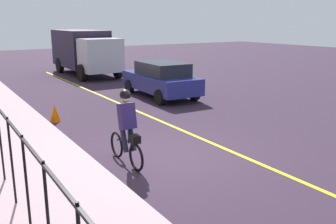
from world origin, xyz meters
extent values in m
plane|color=#322334|center=(0.00, 0.00, 0.00)|extent=(80.00, 80.00, 0.00)
cube|color=yellow|center=(0.00, -1.60, 0.00)|extent=(36.00, 0.12, 0.01)
cube|color=#A9919B|center=(0.00, 3.40, 0.07)|extent=(40.00, 3.20, 0.15)
cylinder|color=black|center=(-3.21, 3.80, 0.95)|extent=(0.04, 0.04, 1.60)
cylinder|color=black|center=(-2.01, 3.80, 0.95)|extent=(0.04, 0.04, 1.60)
cylinder|color=black|center=(-0.80, 3.80, 0.95)|extent=(0.04, 0.04, 1.60)
cylinder|color=black|center=(0.40, 3.80, 0.95)|extent=(0.04, 0.04, 1.60)
torus|color=black|center=(0.71, 1.12, 0.33)|extent=(0.66, 0.06, 0.66)
torus|color=black|center=(-0.34, 1.11, 0.33)|extent=(0.66, 0.06, 0.66)
cube|color=black|center=(0.19, 1.12, 0.58)|extent=(0.93, 0.04, 0.24)
cylinder|color=black|center=(0.04, 1.12, 0.73)|extent=(0.03, 0.03, 0.35)
cube|color=#261B52|center=(0.09, 1.12, 1.21)|extent=(0.34, 0.36, 0.63)
sphere|color=tan|center=(0.14, 1.12, 1.62)|extent=(0.22, 0.22, 0.22)
sphere|color=black|center=(0.14, 1.12, 1.70)|extent=(0.26, 0.26, 0.26)
cylinder|color=#191E38|center=(0.07, 1.22, 0.68)|extent=(0.34, 0.12, 0.65)
cylinder|color=#191E38|center=(0.07, 1.02, 0.68)|extent=(0.34, 0.12, 0.65)
cube|color=black|center=(-0.29, 1.11, 0.75)|extent=(0.24, 0.20, 0.18)
cube|color=navy|center=(6.75, -3.79, 0.67)|extent=(4.46, 1.96, 0.70)
cube|color=#1E232D|center=(6.55, -3.78, 1.30)|extent=(2.52, 1.67, 0.56)
cylinder|color=black|center=(8.27, -3.00, 0.32)|extent=(0.65, 0.24, 0.64)
cylinder|color=black|center=(8.21, -4.69, 0.32)|extent=(0.65, 0.24, 0.64)
cylinder|color=black|center=(5.28, -2.89, 0.32)|extent=(0.65, 0.24, 0.64)
cylinder|color=black|center=(5.22, -4.59, 0.32)|extent=(0.65, 0.24, 0.64)
cube|color=#281E34|center=(16.24, -3.44, 1.63)|extent=(4.77, 2.41, 2.30)
cube|color=silver|center=(12.82, -3.43, 1.43)|extent=(1.83, 2.21, 1.90)
cylinder|color=black|center=(12.96, -4.55, 0.48)|extent=(0.96, 0.30, 0.96)
cylinder|color=black|center=(12.97, -2.31, 0.48)|extent=(0.96, 0.30, 0.96)
cylinder|color=black|center=(17.30, -4.57, 0.48)|extent=(0.96, 0.30, 0.96)
cylinder|color=black|center=(17.31, -2.33, 0.48)|extent=(0.96, 0.30, 0.96)
cone|color=#EA6102|center=(4.97, 1.47, 0.29)|extent=(0.36, 0.36, 0.59)
camera|label=1|loc=(-7.44, 4.73, 3.34)|focal=39.64mm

